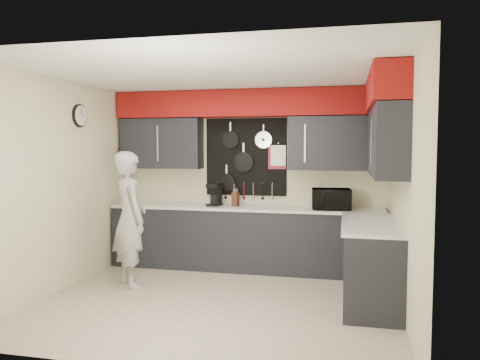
% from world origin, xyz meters
% --- Properties ---
extents(ground, '(4.00, 4.00, 0.00)m').
position_xyz_m(ground, '(0.00, 0.00, 0.00)').
color(ground, tan).
rests_on(ground, ground).
extents(back_wall_assembly, '(4.00, 0.36, 2.60)m').
position_xyz_m(back_wall_assembly, '(0.01, 1.60, 2.01)').
color(back_wall_assembly, beige).
rests_on(back_wall_assembly, ground).
extents(right_wall_assembly, '(0.36, 3.50, 2.60)m').
position_xyz_m(right_wall_assembly, '(1.85, 0.26, 1.94)').
color(right_wall_assembly, beige).
rests_on(right_wall_assembly, ground).
extents(left_wall_assembly, '(0.05, 3.50, 2.60)m').
position_xyz_m(left_wall_assembly, '(-1.99, 0.02, 1.33)').
color(left_wall_assembly, beige).
rests_on(left_wall_assembly, ground).
extents(base_cabinets, '(3.95, 2.20, 0.92)m').
position_xyz_m(base_cabinets, '(0.49, 1.13, 0.46)').
color(base_cabinets, black).
rests_on(base_cabinets, ground).
extents(microwave, '(0.55, 0.40, 0.29)m').
position_xyz_m(microwave, '(1.22, 1.37, 1.06)').
color(microwave, black).
rests_on(microwave, base_cabinets).
extents(knife_block, '(0.11, 0.11, 0.20)m').
position_xyz_m(knife_block, '(-0.14, 1.42, 1.02)').
color(knife_block, '#321B0F').
rests_on(knife_block, base_cabinets).
extents(utensil_crock, '(0.11, 0.11, 0.14)m').
position_xyz_m(utensil_crock, '(-0.18, 1.49, 0.99)').
color(utensil_crock, white).
rests_on(utensil_crock, base_cabinets).
extents(coffee_maker, '(0.21, 0.25, 0.33)m').
position_xyz_m(coffee_maker, '(-0.45, 1.43, 1.09)').
color(coffee_maker, black).
rests_on(coffee_maker, base_cabinets).
extents(person, '(0.74, 0.74, 1.72)m').
position_xyz_m(person, '(-1.26, 0.32, 0.86)').
color(person, '#B6B5B3').
rests_on(person, ground).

